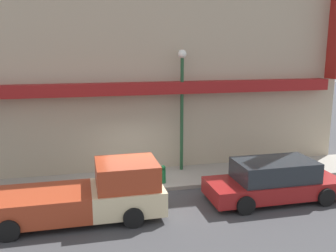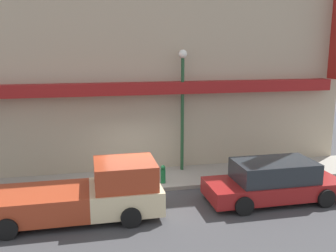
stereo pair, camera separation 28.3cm
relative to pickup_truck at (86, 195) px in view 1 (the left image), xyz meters
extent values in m
plane|color=#38383A|center=(2.02, 1.66, -0.79)|extent=(80.00, 80.00, 0.00)
cube|color=gray|center=(2.02, 2.89, -0.71)|extent=(36.00, 2.47, 0.15)
cube|color=tan|center=(2.02, 5.63, 4.12)|extent=(19.80, 3.00, 9.82)
cube|color=maroon|center=(2.02, 3.83, 2.97)|extent=(18.22, 0.60, 0.50)
cube|color=beige|center=(1.32, 0.00, -0.18)|extent=(2.31, 1.96, 0.79)
cube|color=#9E381E|center=(1.32, 0.00, 0.62)|extent=(1.96, 1.80, 0.82)
cube|color=#9E381E|center=(-1.56, 0.00, -0.18)|extent=(3.46, 1.96, 0.79)
cylinder|color=black|center=(1.38, 0.98, -0.47)|extent=(0.64, 0.22, 0.64)
cylinder|color=black|center=(1.38, -0.98, -0.47)|extent=(0.64, 0.22, 0.64)
cylinder|color=black|center=(-2.20, 0.98, -0.47)|extent=(0.64, 0.22, 0.64)
cylinder|color=black|center=(-2.20, -0.98, -0.47)|extent=(0.64, 0.22, 0.64)
cube|color=maroon|center=(6.63, 0.00, -0.31)|extent=(4.89, 1.84, 0.58)
cube|color=#23282D|center=(6.63, 0.00, 0.34)|extent=(2.84, 1.65, 0.71)
cylinder|color=black|center=(8.14, 0.92, -0.47)|extent=(0.64, 0.22, 0.64)
cylinder|color=black|center=(8.14, -0.92, -0.47)|extent=(0.64, 0.22, 0.64)
cylinder|color=black|center=(5.11, 0.92, -0.47)|extent=(0.64, 0.22, 0.64)
cylinder|color=black|center=(5.11, -0.92, -0.47)|extent=(0.64, 0.22, 0.64)
cylinder|color=#196633|center=(3.03, 2.19, -0.36)|extent=(0.20, 0.20, 0.55)
sphere|color=#196633|center=(3.03, 2.19, 0.00)|extent=(0.19, 0.19, 0.19)
cylinder|color=#1E4728|center=(4.17, 3.64, 1.78)|extent=(0.14, 0.14, 4.83)
sphere|color=silver|center=(4.17, 3.64, 4.38)|extent=(0.36, 0.36, 0.36)
camera|label=1|loc=(-0.04, -11.56, 4.63)|focal=40.00mm
camera|label=2|loc=(0.23, -11.62, 4.63)|focal=40.00mm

